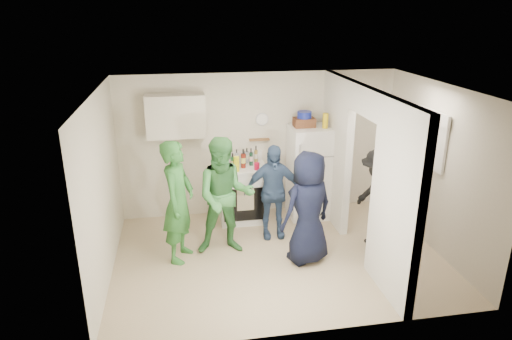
# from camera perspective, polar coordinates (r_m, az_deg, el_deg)

# --- Properties ---
(floor) EXTENTS (4.80, 4.80, 0.00)m
(floor) POSITION_cam_1_polar(r_m,az_deg,el_deg) (6.94, 2.84, -10.74)
(floor) COLOR tan
(floor) RESTS_ON ground
(wall_back) EXTENTS (4.80, 0.00, 4.80)m
(wall_back) POSITION_cam_1_polar(r_m,az_deg,el_deg) (7.98, 0.36, 3.23)
(wall_back) COLOR silver
(wall_back) RESTS_ON floor
(wall_front) EXTENTS (4.80, 0.00, 4.80)m
(wall_front) POSITION_cam_1_polar(r_m,az_deg,el_deg) (4.90, 7.41, -8.04)
(wall_front) COLOR silver
(wall_front) RESTS_ON floor
(wall_left) EXTENTS (0.00, 3.40, 3.40)m
(wall_left) POSITION_cam_1_polar(r_m,az_deg,el_deg) (6.34, -18.66, -2.31)
(wall_left) COLOR silver
(wall_left) RESTS_ON floor
(wall_right) EXTENTS (0.00, 3.40, 3.40)m
(wall_right) POSITION_cam_1_polar(r_m,az_deg,el_deg) (7.29, 21.76, 0.16)
(wall_right) COLOR silver
(wall_right) RESTS_ON floor
(ceiling) EXTENTS (4.80, 4.80, 0.00)m
(ceiling) POSITION_cam_1_polar(r_m,az_deg,el_deg) (6.07, 3.24, 10.05)
(ceiling) COLOR white
(ceiling) RESTS_ON wall_back
(partition_pier_back) EXTENTS (0.12, 1.20, 2.50)m
(partition_pier_back) POSITION_cam_1_polar(r_m,az_deg,el_deg) (7.72, 9.95, 2.36)
(partition_pier_back) COLOR silver
(partition_pier_back) RESTS_ON floor
(partition_pier_front) EXTENTS (0.12, 1.20, 2.50)m
(partition_pier_front) POSITION_cam_1_polar(r_m,az_deg,el_deg) (5.83, 17.06, -4.09)
(partition_pier_front) COLOR silver
(partition_pier_front) RESTS_ON floor
(partition_header) EXTENTS (0.12, 1.00, 0.40)m
(partition_header) POSITION_cam_1_polar(r_m,az_deg,el_deg) (6.48, 13.72, 8.34)
(partition_header) COLOR silver
(partition_header) RESTS_ON partition_pier_back
(stove) EXTENTS (0.82, 0.68, 0.98)m
(stove) POSITION_cam_1_polar(r_m,az_deg,el_deg) (7.88, -1.73, -2.90)
(stove) COLOR white
(stove) RESTS_ON floor
(upper_cabinet) EXTENTS (0.95, 0.34, 0.70)m
(upper_cabinet) POSITION_cam_1_polar(r_m,az_deg,el_deg) (7.54, -10.00, 6.66)
(upper_cabinet) COLOR silver
(upper_cabinet) RESTS_ON wall_back
(fridge) EXTENTS (0.66, 0.65, 1.61)m
(fridge) POSITION_cam_1_polar(r_m,az_deg,el_deg) (7.96, 6.60, -0.29)
(fridge) COLOR white
(fridge) RESTS_ON floor
(wicker_basket) EXTENTS (0.35, 0.25, 0.15)m
(wicker_basket) POSITION_cam_1_polar(r_m,az_deg,el_deg) (7.73, 6.03, 5.95)
(wicker_basket) COLOR brown
(wicker_basket) RESTS_ON fridge
(blue_bowl) EXTENTS (0.24, 0.24, 0.11)m
(blue_bowl) POSITION_cam_1_polar(r_m,az_deg,el_deg) (7.70, 6.07, 6.89)
(blue_bowl) COLOR navy
(blue_bowl) RESTS_ON wicker_basket
(yellow_cup_stack_top) EXTENTS (0.09, 0.09, 0.25)m
(yellow_cup_stack_top) POSITION_cam_1_polar(r_m,az_deg,el_deg) (7.67, 8.66, 6.11)
(yellow_cup_stack_top) COLOR yellow
(yellow_cup_stack_top) RESTS_ON fridge
(wall_clock) EXTENTS (0.22, 0.02, 0.22)m
(wall_clock) POSITION_cam_1_polar(r_m,az_deg,el_deg) (7.85, 0.75, 6.36)
(wall_clock) COLOR white
(wall_clock) RESTS_ON wall_back
(spice_shelf) EXTENTS (0.35, 0.08, 0.03)m
(spice_shelf) POSITION_cam_1_polar(r_m,az_deg,el_deg) (7.90, 0.42, 3.82)
(spice_shelf) COLOR olive
(spice_shelf) RESTS_ON wall_back
(nook_window) EXTENTS (0.03, 0.70, 0.80)m
(nook_window) POSITION_cam_1_polar(r_m,az_deg,el_deg) (7.33, 21.23, 3.61)
(nook_window) COLOR black
(nook_window) RESTS_ON wall_right
(nook_window_frame) EXTENTS (0.04, 0.76, 0.86)m
(nook_window_frame) POSITION_cam_1_polar(r_m,az_deg,el_deg) (7.32, 21.13, 3.61)
(nook_window_frame) COLOR white
(nook_window_frame) RESTS_ON wall_right
(nook_valance) EXTENTS (0.04, 0.82, 0.18)m
(nook_valance) POSITION_cam_1_polar(r_m,az_deg,el_deg) (7.23, 21.30, 6.27)
(nook_valance) COLOR white
(nook_valance) RESTS_ON wall_right
(yellow_cup_stack_stove) EXTENTS (0.09, 0.09, 0.25)m
(yellow_cup_stack_stove) POSITION_cam_1_polar(r_m,az_deg,el_deg) (7.44, -2.45, 0.76)
(yellow_cup_stack_stove) COLOR yellow
(yellow_cup_stack_stove) RESTS_ON stove
(red_cup) EXTENTS (0.09, 0.09, 0.12)m
(red_cup) POSITION_cam_1_polar(r_m,az_deg,el_deg) (7.53, 0.11, 0.48)
(red_cup) COLOR #B00B2C
(red_cup) RESTS_ON stove
(person_green_left) EXTENTS (0.64, 0.77, 1.80)m
(person_green_left) POSITION_cam_1_polar(r_m,az_deg,el_deg) (6.60, -9.69, -3.93)
(person_green_left) COLOR #347B31
(person_green_left) RESTS_ON floor
(person_green_center) EXTENTS (0.91, 0.74, 1.79)m
(person_green_center) POSITION_cam_1_polar(r_m,az_deg,el_deg) (6.70, -3.88, -3.35)
(person_green_center) COLOR #3D8B4B
(person_green_center) RESTS_ON floor
(person_denim) EXTENTS (0.91, 0.39, 1.54)m
(person_denim) POSITION_cam_1_polar(r_m,az_deg,el_deg) (7.20, 2.06, -2.72)
(person_denim) COLOR #344A72
(person_denim) RESTS_ON floor
(person_navy) EXTENTS (0.95, 0.80, 1.66)m
(person_navy) POSITION_cam_1_polar(r_m,az_deg,el_deg) (6.51, 6.52, -4.77)
(person_navy) COLOR black
(person_navy) RESTS_ON floor
(person_nook) EXTENTS (0.67, 1.06, 1.56)m
(person_nook) POSITION_cam_1_polar(r_m,az_deg,el_deg) (7.13, 14.93, -3.55)
(person_nook) COLOR black
(person_nook) RESTS_ON floor
(bottle_a) EXTENTS (0.08, 0.08, 0.29)m
(bottle_a) POSITION_cam_1_polar(r_m,az_deg,el_deg) (7.75, -3.86, 1.69)
(bottle_a) COLOR brown
(bottle_a) RESTS_ON stove
(bottle_b) EXTENTS (0.07, 0.07, 0.28)m
(bottle_b) POSITION_cam_1_polar(r_m,az_deg,el_deg) (7.54, -2.93, 1.13)
(bottle_b) COLOR #184A24
(bottle_b) RESTS_ON stove
(bottle_c) EXTENTS (0.06, 0.06, 0.26)m
(bottle_c) POSITION_cam_1_polar(r_m,az_deg,el_deg) (7.80, -2.43, 1.70)
(bottle_c) COLOR #B4BCC3
(bottle_c) RESTS_ON stove
(bottle_d) EXTENTS (0.08, 0.08, 0.33)m
(bottle_d) POSITION_cam_1_polar(r_m,az_deg,el_deg) (7.59, -1.60, 1.46)
(bottle_d) COLOR maroon
(bottle_d) RESTS_ON stove
(bottle_e) EXTENTS (0.07, 0.07, 0.26)m
(bottle_e) POSITION_cam_1_polar(r_m,az_deg,el_deg) (7.85, -1.16, 1.83)
(bottle_e) COLOR #909BA0
(bottle_e) RESTS_ON stove
(bottle_f) EXTENTS (0.06, 0.06, 0.30)m
(bottle_f) POSITION_cam_1_polar(r_m,az_deg,el_deg) (7.70, -0.62, 1.65)
(bottle_f) COLOR #143826
(bottle_f) RESTS_ON stove
(bottle_g) EXTENTS (0.06, 0.06, 0.31)m
(bottle_g) POSITION_cam_1_polar(r_m,az_deg,el_deg) (7.82, -0.00, 1.96)
(bottle_g) COLOR olive
(bottle_g) RESTS_ON stove
(bottle_h) EXTENTS (0.07, 0.07, 0.24)m
(bottle_h) POSITION_cam_1_polar(r_m,az_deg,el_deg) (7.53, -3.82, 0.94)
(bottle_h) COLOR #B1B8BE
(bottle_h) RESTS_ON stove
(bottle_i) EXTENTS (0.08, 0.08, 0.24)m
(bottle_i) POSITION_cam_1_polar(r_m,az_deg,el_deg) (7.77, -1.55, 1.58)
(bottle_i) COLOR #5D3110
(bottle_i) RESTS_ON stove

